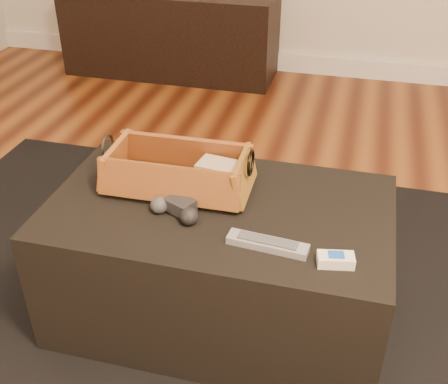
% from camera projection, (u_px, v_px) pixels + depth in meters
% --- Properties ---
extents(baseboard, '(5.00, 0.04, 0.12)m').
position_uv_depth(baseboard, '(346.00, 67.00, 3.67)').
color(baseboard, white).
rests_on(baseboard, floor).
extents(media_cabinet, '(1.35, 0.45, 0.53)m').
position_uv_depth(media_cabinet, '(171.00, 33.00, 3.62)').
color(media_cabinet, black).
rests_on(media_cabinet, floor).
extents(area_rug, '(2.60, 2.00, 0.01)m').
position_uv_depth(area_rug, '(216.00, 322.00, 1.82)').
color(area_rug, black).
rests_on(area_rug, floor).
extents(ottoman, '(1.00, 0.60, 0.42)m').
position_uv_depth(ottoman, '(219.00, 261.00, 1.75)').
color(ottoman, black).
rests_on(ottoman, area_rug).
extents(tv_remote, '(0.24, 0.08, 0.02)m').
position_uv_depth(tv_remote, '(170.00, 182.00, 1.69)').
color(tv_remote, black).
rests_on(tv_remote, wicker_basket).
extents(cloth_bundle, '(0.13, 0.10, 0.07)m').
position_uv_depth(cloth_bundle, '(219.00, 173.00, 1.69)').
color(cloth_bundle, '#CAB08C').
rests_on(cloth_bundle, wicker_basket).
extents(wicker_basket, '(0.45, 0.24, 0.16)m').
position_uv_depth(wicker_basket, '(178.00, 173.00, 1.69)').
color(wicker_basket, '#A76E25').
rests_on(wicker_basket, ottoman).
extents(game_controller, '(0.16, 0.12, 0.05)m').
position_uv_depth(game_controller, '(176.00, 208.00, 1.57)').
color(game_controller, black).
rests_on(game_controller, ottoman).
extents(silver_remote, '(0.22, 0.07, 0.02)m').
position_uv_depth(silver_remote, '(268.00, 244.00, 1.46)').
color(silver_remote, '#929599').
rests_on(silver_remote, ottoman).
extents(cream_gadget, '(0.10, 0.06, 0.03)m').
position_uv_depth(cream_gadget, '(336.00, 260.00, 1.40)').
color(cream_gadget, white).
rests_on(cream_gadget, ottoman).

